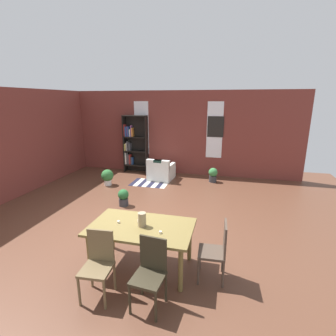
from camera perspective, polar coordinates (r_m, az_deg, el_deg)
ground_plane at (r=5.73m, az=-7.53°, el=-12.96°), size 11.25×11.25×0.00m
back_wall_brick at (r=9.34m, az=2.09°, el=7.88°), size 8.73×0.12×3.01m
window_pane_0 at (r=9.63m, az=-5.97°, el=8.93°), size 0.55×0.02×1.96m
window_pane_1 at (r=9.07m, az=10.48°, el=8.38°), size 0.55×0.02×1.96m
dining_table at (r=4.18m, az=-6.04°, el=-13.91°), size 1.65×0.98×0.75m
vase_on_table at (r=4.09m, az=-5.89°, el=-11.48°), size 0.13×0.13×0.23m
tealight_candle_0 at (r=3.91m, az=-1.75°, el=-14.30°), size 0.04×0.04×0.03m
tealight_candle_1 at (r=4.26m, az=-6.62°, el=-11.77°), size 0.04×0.04×0.03m
tealight_candle_2 at (r=4.28m, az=-11.12°, el=-11.85°), size 0.04×0.04×0.04m
dining_chair_near_left at (r=3.86m, az=-15.44°, el=-19.81°), size 0.43×0.43×0.95m
dining_chair_near_right at (r=3.59m, az=-4.05°, el=-22.15°), size 0.44×0.44×0.95m
dining_chair_head_right at (r=4.06m, az=10.94°, el=-17.56°), size 0.42×0.42×0.95m
bookshelf_tall at (r=9.66m, az=-7.77°, el=5.39°), size 0.92×0.28×2.14m
armchair_white at (r=8.76m, az=-1.61°, el=-0.80°), size 0.86×0.86×0.75m
potted_plant_by_shelf at (r=6.72m, az=-10.03°, el=-6.50°), size 0.28×0.28×0.45m
potted_plant_corner at (r=8.40m, az=-13.52°, el=-1.85°), size 0.39×0.39×0.52m
potted_plant_window at (r=8.62m, az=10.12°, el=-1.46°), size 0.30×0.30×0.48m
striped_rug at (r=8.46m, az=-4.14°, el=-3.39°), size 1.21×0.84×0.01m
framed_picture at (r=9.05m, az=10.69°, el=9.14°), size 0.56×0.03×0.72m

